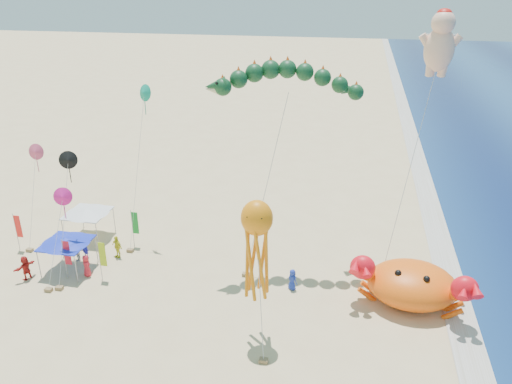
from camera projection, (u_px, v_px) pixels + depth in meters
The scene contains 11 objects.
ground at pixel (278, 290), 34.95m from camera, with size 320.00×320.00×0.00m, color #D1B784.
foam_strip at pixel (458, 312), 32.72m from camera, with size 320.00×320.00×0.00m, color silver.
crab_inflatable at pixel (412, 284), 32.99m from camera, with size 7.94×5.90×3.48m.
dragon_kite at pixel (286, 85), 33.55m from camera, with size 10.87×5.93×14.71m.
cherub_kite at pixel (440, 42), 33.48m from camera, with size 3.61×5.00×18.33m.
octopus_kite at pixel (257, 242), 28.31m from camera, with size 2.07×3.49×8.93m.
canopy_blue at pixel (66, 241), 36.51m from camera, with size 3.50×3.50×2.71m.
canopy_white at pixel (87, 211), 41.16m from camera, with size 3.57×3.57×2.71m.
feather_flags at pixel (80, 239), 37.59m from camera, with size 9.36×5.44×3.20m.
beachgoers at pixel (93, 260), 37.00m from camera, with size 20.05×5.52×1.88m.
small_kites at pixel (78, 162), 36.86m from camera, with size 10.26×10.32×12.80m.
Camera 1 is at (4.42, -29.05, 20.21)m, focal length 35.00 mm.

